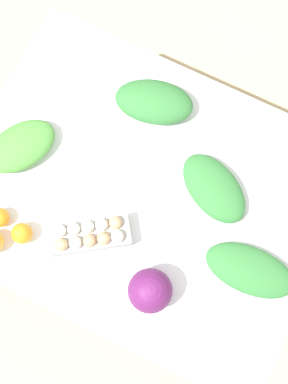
# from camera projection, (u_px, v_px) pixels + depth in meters

# --- Properties ---
(ground_plane) EXTENTS (8.00, 8.00, 0.00)m
(ground_plane) POSITION_uv_depth(u_px,v_px,m) (144.00, 227.00, 2.61)
(ground_plane) COLOR #C6B289
(dining_table) EXTENTS (1.26, 0.98, 0.77)m
(dining_table) POSITION_uv_depth(u_px,v_px,m) (144.00, 199.00, 1.95)
(dining_table) COLOR silver
(dining_table) RESTS_ON ground_plane
(cabbage_purple) EXTENTS (0.15, 0.15, 0.15)m
(cabbage_purple) POSITION_uv_depth(u_px,v_px,m) (150.00, 291.00, 1.71)
(cabbage_purple) COLOR #601E5B
(cabbage_purple) RESTS_ON dining_table
(egg_carton) EXTENTS (0.28, 0.24, 0.09)m
(egg_carton) POSITION_uv_depth(u_px,v_px,m) (89.00, 235.00, 1.78)
(egg_carton) COLOR #A8A8A3
(egg_carton) RESTS_ON dining_table
(greens_bunch_scallion) EXTENTS (0.32, 0.27, 0.07)m
(greens_bunch_scallion) POSITION_uv_depth(u_px,v_px,m) (214.00, 188.00, 1.82)
(greens_bunch_scallion) COLOR #337538
(greens_bunch_scallion) RESTS_ON dining_table
(greens_bunch_chard) EXTENTS (0.27, 0.31, 0.08)m
(greens_bunch_chard) POSITION_uv_depth(u_px,v_px,m) (21.00, 146.00, 1.85)
(greens_bunch_chard) COLOR #4C933D
(greens_bunch_chard) RESTS_ON dining_table
(greens_bunch_beet_tops) EXTENTS (0.31, 0.23, 0.09)m
(greens_bunch_beet_tops) POSITION_uv_depth(u_px,v_px,m) (154.00, 102.00, 1.88)
(greens_bunch_beet_tops) COLOR #337538
(greens_bunch_beet_tops) RESTS_ON dining_table
(greens_bunch_dandelion) EXTENTS (0.32, 0.18, 0.06)m
(greens_bunch_dandelion) POSITION_uv_depth(u_px,v_px,m) (250.00, 270.00, 1.77)
(greens_bunch_dandelion) COLOR #337538
(greens_bunch_dandelion) RESTS_ON dining_table
(orange_2) EXTENTS (0.07, 0.07, 0.07)m
(orange_2) POSITION_uv_depth(u_px,v_px,m) (0.00, 218.00, 1.80)
(orange_2) COLOR orange
(orange_2) RESTS_ON dining_table
(orange_4) EXTENTS (0.07, 0.07, 0.07)m
(orange_4) POSITION_uv_depth(u_px,v_px,m) (22.00, 233.00, 1.79)
(orange_4) COLOR orange
(orange_4) RESTS_ON dining_table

